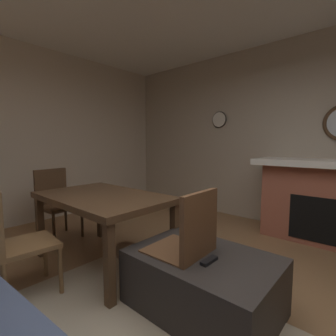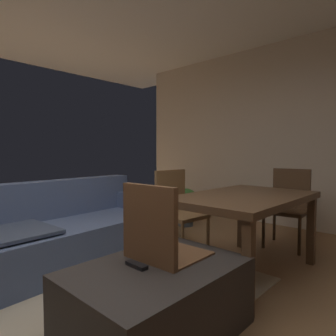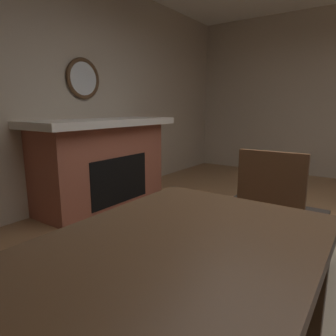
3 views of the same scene
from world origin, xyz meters
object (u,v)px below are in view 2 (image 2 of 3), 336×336
object	(u,v)px
dining_table	(244,204)
dining_chair_north	(177,206)
tv_remote	(136,265)
dining_chair_west	(161,246)
ottoman_coffee_table	(157,300)
small_dog	(227,268)
potted_plant	(186,205)
dining_chair_east	(289,203)
couch	(58,235)

from	to	relation	value
dining_table	dining_chair_north	xyz separation A→B (m)	(0.01, 0.84, -0.13)
tv_remote	dining_chair_west	size ratio (longest dim) A/B	0.17
ottoman_coffee_table	tv_remote	world-z (taller)	tv_remote
ottoman_coffee_table	dining_chair_north	xyz separation A→B (m)	(1.22, 0.91, 0.31)
tv_remote	ottoman_coffee_table	bearing A→B (deg)	-34.60
dining_chair_west	small_dog	size ratio (longest dim) A/B	1.57
dining_table	potted_plant	distance (m)	1.85
tv_remote	small_dog	size ratio (longest dim) A/B	0.27
dining_chair_east	small_dog	world-z (taller)	dining_chair_east
dining_table	small_dog	bearing A→B (deg)	-169.70
dining_chair_east	small_dog	size ratio (longest dim) A/B	1.57
dining_chair_north	dining_table	bearing A→B (deg)	-90.55
ottoman_coffee_table	dining_chair_east	size ratio (longest dim) A/B	1.16
dining_chair_west	tv_remote	bearing A→B (deg)	177.20
dining_chair_east	dining_chair_north	world-z (taller)	same
ottoman_coffee_table	tv_remote	bearing A→B (deg)	144.04
tv_remote	dining_chair_west	world-z (taller)	dining_chair_west
couch	dining_table	xyz separation A→B (m)	(1.09, -1.48, 0.36)
tv_remote	small_dog	xyz separation A→B (m)	(0.91, -0.08, -0.26)
couch	dining_chair_east	bearing A→B (deg)	-33.80
dining_table	potted_plant	size ratio (longest dim) A/B	2.51
dining_chair_east	tv_remote	bearing A→B (deg)	-179.96
dining_chair_west	dining_chair_north	xyz separation A→B (m)	(1.12, 0.85, 0.00)
dining_table	dining_chair_north	size ratio (longest dim) A/B	1.56
ottoman_coffee_table	dining_chair_west	size ratio (longest dim) A/B	1.16
tv_remote	dining_chair_west	xyz separation A→B (m)	(0.20, -0.01, 0.07)
dining_chair_west	potted_plant	bearing A→B (deg)	35.87
couch	dining_chair_west	distance (m)	1.50
dining_table	small_dog	xyz separation A→B (m)	(-0.41, -0.07, -0.47)
dining_table	tv_remote	bearing A→B (deg)	179.69
dining_chair_north	small_dog	world-z (taller)	dining_chair_north
dining_chair_east	small_dog	distance (m)	1.57
dining_chair_north	small_dog	size ratio (longest dim) A/B	1.57
couch	ottoman_coffee_table	size ratio (longest dim) A/B	2.13
tv_remote	potted_plant	world-z (taller)	potted_plant
dining_table	couch	bearing A→B (deg)	126.24
couch	tv_remote	xyz separation A→B (m)	(-0.23, -1.48, 0.15)
couch	potted_plant	size ratio (longest dim) A/B	3.98
tv_remote	dining_table	distance (m)	1.33
couch	dining_chair_west	size ratio (longest dim) A/B	2.47
couch	dining_chair_east	distance (m)	2.66
potted_plant	small_dog	distance (m)	2.13
couch	dining_chair_north	size ratio (longest dim) A/B	2.47
dining_chair_north	ottoman_coffee_table	bearing A→B (deg)	-143.31
ottoman_coffee_table	dining_table	world-z (taller)	dining_table
ottoman_coffee_table	small_dog	bearing A→B (deg)	-0.50
couch	potted_plant	world-z (taller)	couch
ottoman_coffee_table	potted_plant	size ratio (longest dim) A/B	1.87
tv_remote	dining_chair_east	world-z (taller)	dining_chair_east
dining_table	potted_plant	world-z (taller)	dining_table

